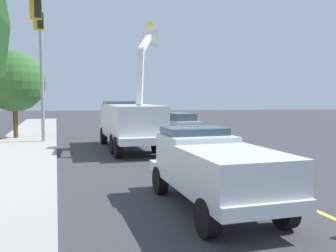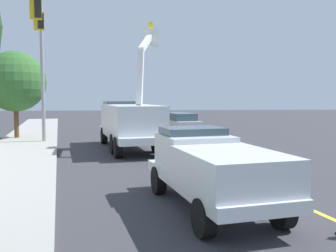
# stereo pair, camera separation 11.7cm
# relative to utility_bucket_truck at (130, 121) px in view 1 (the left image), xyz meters

# --- Properties ---
(ground) EXTENTS (120.00, 120.00, 0.00)m
(ground) POSITION_rel_utility_bucket_truck_xyz_m (0.15, -2.48, -1.62)
(ground) COLOR #38383D
(sidewalk_far_side) EXTENTS (59.64, 14.53, 0.12)m
(sidewalk_far_side) POSITION_rel_utility_bucket_truck_xyz_m (-1.36, 5.65, -1.56)
(sidewalk_far_side) COLOR #9E9E99
(sidewalk_far_side) RESTS_ON ground
(lane_centre_stripe) EXTENTS (49.18, 9.32, 0.01)m
(lane_centre_stripe) POSITION_rel_utility_bucket_truck_xyz_m (0.15, -2.48, -1.61)
(lane_centre_stripe) COLOR yellow
(lane_centre_stripe) RESTS_ON ground
(utility_bucket_truck) EXTENTS (8.52, 3.96, 7.32)m
(utility_bucket_truck) POSITION_rel_utility_bucket_truck_xyz_m (0.00, 0.00, 0.00)
(utility_bucket_truck) COLOR silver
(utility_bucket_truck) RESTS_ON ground
(service_pickup_truck) EXTENTS (5.89, 3.09, 2.06)m
(service_pickup_truck) POSITION_rel_utility_bucket_truck_xyz_m (-11.62, -2.14, -0.50)
(service_pickup_truck) COLOR silver
(service_pickup_truck) RESTS_ON ground
(passing_minivan) EXTENTS (5.07, 2.75, 1.69)m
(passing_minivan) POSITION_rel_utility_bucket_truck_xyz_m (7.80, -3.98, -0.65)
(passing_minivan) COLOR silver
(passing_minivan) RESTS_ON ground
(traffic_cone_mid_front) EXTENTS (0.40, 0.40, 0.73)m
(traffic_cone_mid_front) POSITION_rel_utility_bucket_truck_xyz_m (4.49, -1.02, -1.26)
(traffic_cone_mid_front) COLOR black
(traffic_cone_mid_front) RESTS_ON ground
(traffic_signal_mast) EXTENTS (7.49, 1.56, 8.67)m
(traffic_signal_mast) POSITION_rel_utility_bucket_truck_xyz_m (1.28, 5.12, 4.27)
(traffic_signal_mast) COLOR gray
(traffic_signal_mast) RESTS_ON ground
(street_tree_right) EXTENTS (4.20, 4.20, 6.13)m
(street_tree_right) POSITION_rel_utility_bucket_truck_xyz_m (5.66, 7.89, 2.40)
(street_tree_right) COLOR brown
(street_tree_right) RESTS_ON ground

